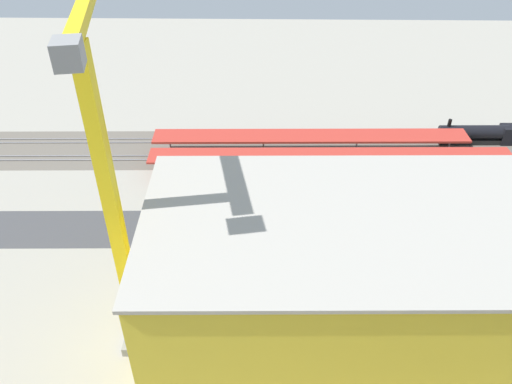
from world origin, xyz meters
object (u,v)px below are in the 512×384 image
Objects in this scene: tower_crane at (111,190)px; street_tree_3 at (267,215)px; box_truck_0 at (350,247)px; platform_canopy_near at (331,156)px; platform_canopy_far at (311,136)px; construction_building at (341,296)px; parked_car_1 at (421,210)px; parked_car_2 at (376,211)px; parked_car_3 at (334,210)px; parked_car_0 at (468,212)px; parked_car_4 at (291,211)px; street_tree_2 at (405,229)px; locomotive at (481,134)px; street_tree_0 at (367,221)px; traffic_light at (275,187)px.

street_tree_3 is at bearing -132.70° from tower_crane.
platform_canopy_near is at bearing -87.69° from box_truck_0.
construction_building reaches higher than platform_canopy_far.
parked_car_1 is 7.21m from parked_car_2.
construction_building reaches higher than parked_car_3.
platform_canopy_near is 24.26m from parked_car_0.
street_tree_3 is at bearing 72.95° from platform_canopy_far.
box_truck_0 reaches higher than parked_car_3.
parked_car_3 reaches higher than parked_car_4.
street_tree_2 is at bearing 148.95° from parked_car_4.
locomotive is 3.41× the size of parked_car_1.
parked_car_4 is at bearing 1.24° from parked_car_1.
parked_car_3 is at bearing 0.72° from parked_car_1.
street_tree_0 is at bearing 113.73° from parked_car_3.
construction_building is at bearing 112.60° from street_tree_3.
platform_canopy_near is at bearing -121.02° from parked_car_4.
parked_car_4 is (28.14, 0.09, -0.02)m from parked_car_0.
construction_building is 19.85m from box_truck_0.
parked_car_0 is 0.97× the size of parked_car_4.
parked_car_0 is at bearing 142.09° from platform_canopy_far.
parked_car_0 is at bearing 67.65° from locomotive.
construction_building reaches higher than street_tree_0.
parked_car_3 is (-2.71, 18.46, -2.91)m from platform_canopy_far.
locomotive is at bearing -112.35° from parked_car_0.
tower_crane is at bearing 40.01° from locomotive.
parked_car_1 is at bearing -176.99° from parked_car_2.
box_truck_0 is at bearing 47.90° from locomotive.
construction_building is (3.33, 38.81, 6.55)m from platform_canopy_near.
parked_car_1 is at bearing 53.53° from locomotive.
parked_car_2 is 0.44× the size of street_tree_3.
box_truck_0 reaches higher than parked_car_1.
construction_building is (24.23, 26.86, 9.48)m from parked_car_0.
traffic_light is at bearing -2.79° from parked_car_0.
box_truck_0 is 1.07× the size of street_tree_3.
box_truck_0 reaches higher than parked_car_2.
locomotive is 44.44m from parked_car_4.
tower_crane is at bearing 29.83° from street_tree_0.
parked_car_2 is at bearing -143.27° from tower_crane.
box_truck_0 is (-3.92, 28.10, -2.08)m from platform_canopy_far.
street_tree_0 is at bearing -178.46° from street_tree_3.
box_truck_0 is (20.04, 9.45, 0.89)m from parked_car_0.
parked_car_3 is (21.24, -0.19, 0.07)m from parked_car_0.
street_tree_0 is (3.25, 7.54, 4.18)m from parked_car_2.
platform_canopy_near reaches higher than parked_car_4.
construction_building is at bearing 70.23° from parked_car_2.
parked_car_0 is 7.39m from parked_car_1.
parked_car_3 is at bearing -97.64° from construction_building.
street_tree_0 reaches higher than parked_car_4.
box_truck_0 is (12.65, 9.82, 0.84)m from parked_car_1.
street_tree_2 is at bearing 160.65° from street_tree_0.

